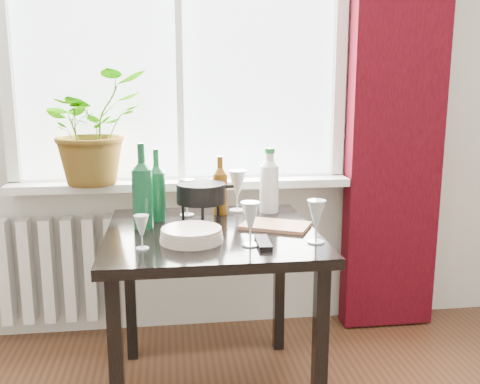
{
  "coord_description": "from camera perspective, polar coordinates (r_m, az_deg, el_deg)",
  "views": [
    {
      "loc": [
        -0.07,
        -0.56,
        1.34
      ],
      "look_at": [
        0.22,
        1.55,
        0.9
      ],
      "focal_mm": 40.0,
      "sensor_mm": 36.0,
      "label": 1
    }
  ],
  "objects": [
    {
      "name": "window",
      "position": [
        2.79,
        -6.6,
        17.02
      ],
      "size": [
        1.72,
        0.08,
        1.62
      ],
      "color": "white",
      "rests_on": "ground"
    },
    {
      "name": "windowsill",
      "position": [
        2.76,
        -6.19,
        0.91
      ],
      "size": [
        1.72,
        0.2,
        0.04
      ],
      "color": "white",
      "rests_on": "ground"
    },
    {
      "name": "curtain",
      "position": [
        2.93,
        16.47,
        10.41
      ],
      "size": [
        0.5,
        0.12,
        2.56
      ],
      "color": "#32040B",
      "rests_on": "ground"
    },
    {
      "name": "radiator",
      "position": [
        2.98,
        -20.73,
        -7.85
      ],
      "size": [
        0.8,
        0.1,
        0.55
      ],
      "color": "silver",
      "rests_on": "ground"
    },
    {
      "name": "table",
      "position": [
        2.22,
        -3.05,
        -6.38
      ],
      "size": [
        0.85,
        0.85,
        0.74
      ],
      "color": "black",
      "rests_on": "ground"
    },
    {
      "name": "potted_plant",
      "position": [
        2.69,
        -15.5,
        6.65
      ],
      "size": [
        0.66,
        0.65,
        0.55
      ],
      "primitive_type": "imported",
      "rotation": [
        0.0,
        0.0,
        0.71
      ],
      "color": "#1D6E21",
      "rests_on": "windowsill"
    },
    {
      "name": "wine_bottle_left",
      "position": [
        2.23,
        -10.4,
        0.74
      ],
      "size": [
        0.09,
        0.09,
        0.36
      ],
      "primitive_type": null,
      "rotation": [
        0.0,
        0.0,
        -0.02
      ],
      "color": "#0B3E20",
      "rests_on": "table"
    },
    {
      "name": "wine_bottle_right",
      "position": [
        2.34,
        -8.87,
        0.78
      ],
      "size": [
        0.09,
        0.09,
        0.32
      ],
      "primitive_type": null,
      "rotation": [
        0.0,
        0.0,
        -0.21
      ],
      "color": "#0D4523",
      "rests_on": "table"
    },
    {
      "name": "bottle_amber",
      "position": [
        2.44,
        -2.13,
        0.79
      ],
      "size": [
        0.08,
        0.08,
        0.27
      ],
      "primitive_type": null,
      "rotation": [
        0.0,
        0.0,
        -0.19
      ],
      "color": "#693D0B",
      "rests_on": "table"
    },
    {
      "name": "cleaning_bottle",
      "position": [
        2.47,
        3.14,
        1.32
      ],
      "size": [
        0.1,
        0.1,
        0.31
      ],
      "primitive_type": null,
      "rotation": [
        0.0,
        0.0,
        -0.2
      ],
      "color": "white",
      "rests_on": "table"
    },
    {
      "name": "wineglass_front_right",
      "position": [
        1.97,
        1.11,
        -3.37
      ],
      "size": [
        0.09,
        0.09,
        0.17
      ],
      "primitive_type": null,
      "rotation": [
        0.0,
        0.0,
        0.29
      ],
      "color": "silver",
      "rests_on": "table"
    },
    {
      "name": "wineglass_far_right",
      "position": [
        2.03,
        8.14,
        -3.08
      ],
      "size": [
        0.08,
        0.08,
        0.17
      ],
      "primitive_type": null,
      "rotation": [
        0.0,
        0.0,
        -0.09
      ],
      "color": "#B5BFC3",
      "rests_on": "table"
    },
    {
      "name": "wineglass_back_center",
      "position": [
        2.5,
        -0.29,
        0.2
      ],
      "size": [
        0.11,
        0.11,
        0.2
      ],
      "primitive_type": null,
      "rotation": [
        0.0,
        0.0,
        -0.32
      ],
      "color": "silver",
      "rests_on": "table"
    },
    {
      "name": "wineglass_back_left",
      "position": [
        2.42,
        -5.7,
        -0.54
      ],
      "size": [
        0.09,
        0.09,
        0.17
      ],
      "primitive_type": null,
      "rotation": [
        0.0,
        0.0,
        -0.24
      ],
      "color": "silver",
      "rests_on": "table"
    },
    {
      "name": "wineglass_front_left",
      "position": [
        1.96,
        -10.43,
        -4.23
      ],
      "size": [
        0.06,
        0.06,
        0.13
      ],
      "primitive_type": null,
      "rotation": [
        0.0,
        0.0,
        -0.21
      ],
      "color": "silver",
      "rests_on": "table"
    },
    {
      "name": "plate_stack",
      "position": [
        2.04,
        -5.2,
        -4.57
      ],
      "size": [
        0.31,
        0.31,
        0.05
      ],
      "primitive_type": "cylinder",
      "rotation": [
        0.0,
        0.0,
        0.32
      ],
      "color": "beige",
      "rests_on": "table"
    },
    {
      "name": "fondue_pot",
      "position": [
        2.33,
        -4.17,
        -1.06
      ],
      "size": [
        0.3,
        0.27,
        0.17
      ],
      "primitive_type": null,
      "rotation": [
        0.0,
        0.0,
        -0.29
      ],
      "color": "black",
      "rests_on": "table"
    },
    {
      "name": "tv_remote",
      "position": [
        2.0,
        2.49,
        -5.42
      ],
      "size": [
        0.06,
        0.17,
        0.02
      ],
      "primitive_type": "cube",
      "rotation": [
        0.0,
        0.0,
        -0.04
      ],
      "color": "black",
      "rests_on": "table"
    },
    {
      "name": "cutting_board",
      "position": [
        2.24,
        3.81,
        -3.59
      ],
      "size": [
        0.32,
        0.28,
        0.01
      ],
      "primitive_type": "cube",
      "rotation": [
        0.0,
        0.0,
        -0.47
      ],
      "color": "#AC704E",
      "rests_on": "table"
    }
  ]
}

